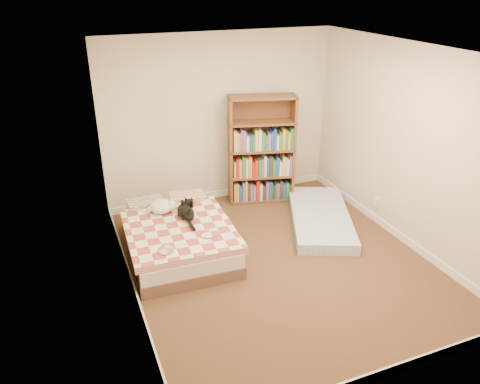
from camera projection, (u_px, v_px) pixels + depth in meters
name	position (u px, v px, depth m)	size (l,w,h in m)	color
room	(281.00, 171.00, 5.24)	(3.51, 4.01, 2.51)	#4B3520
bed	(177.00, 236.00, 5.89)	(1.33, 1.78, 0.46)	brown
bookshelf	(260.00, 163.00, 7.10)	(1.06, 0.57, 1.63)	#553B1D
floor_mattress	(320.00, 218.00, 6.60)	(0.78, 1.74, 0.16)	#6F95B9
black_cat	(186.00, 211.00, 5.90)	(0.34, 0.70, 0.16)	black
white_dog	(162.00, 206.00, 6.00)	(0.38, 0.41, 0.16)	white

